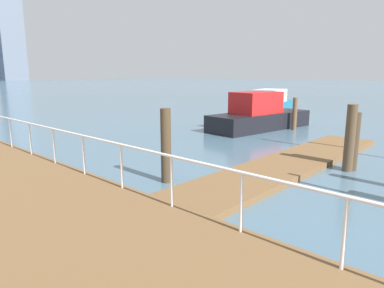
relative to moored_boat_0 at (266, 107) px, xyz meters
The scene contains 10 objects.
ground_plane 13.87m from the moored_boat_0, behind, with size 300.00×300.00×0.00m, color slate.
floating_dock 13.54m from the moored_boat_0, 145.87° to the right, with size 12.02×2.00×0.18m, color brown.
boardwalk_railing 19.03m from the moored_boat_0, 152.40° to the right, with size 0.06×28.97×1.08m.
dock_piling_0 16.08m from the moored_boat_0, 158.90° to the right, with size 0.29×0.29×2.12m, color #473826.
dock_piling_1 13.67m from the moored_boat_0, 137.47° to the right, with size 0.34×0.34×1.87m, color #473826.
dock_piling_3 5.59m from the moored_boat_0, 132.84° to the right, with size 0.26×0.26×1.77m, color brown.
dock_piling_5 13.78m from the moored_boat_0, 138.16° to the right, with size 0.31×0.31×2.13m, color brown.
moored_boat_0 is the anchor object (origin of this frame).
moored_boat_3 5.55m from the moored_boat_0, 152.86° to the right, with size 6.74×2.95×2.07m.
skyline_tower_6 147.36m from the moored_boat_0, 75.88° to the left, with size 9.46×7.06×40.87m, color slate.
Camera 1 is at (-7.77, 5.21, 3.08)m, focal length 32.33 mm.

